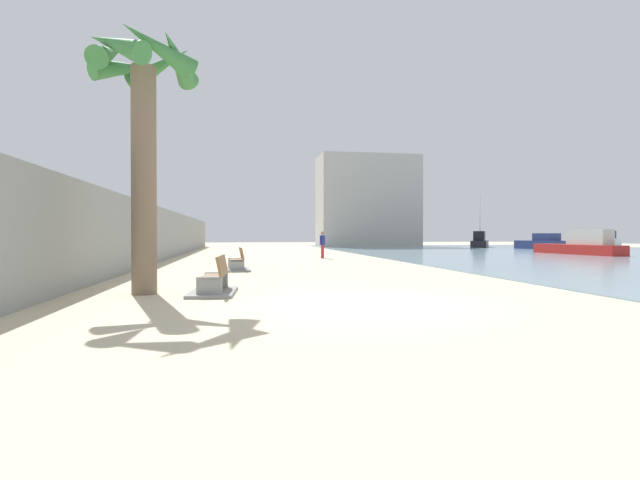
% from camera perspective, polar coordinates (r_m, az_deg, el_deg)
% --- Properties ---
extents(ground_plane, '(120.00, 120.00, 0.00)m').
position_cam_1_polar(ground_plane, '(28.07, -3.98, -2.41)').
color(ground_plane, beige).
extents(seawall, '(0.80, 64.00, 3.03)m').
position_cam_1_polar(seawall, '(28.30, -19.28, 0.64)').
color(seawall, gray).
rests_on(seawall, ground).
extents(water_bay, '(36.00, 68.00, 0.04)m').
position_cam_1_polar(water_bay, '(38.67, 34.19, -1.65)').
color(water_bay, '#7A99A8').
rests_on(water_bay, ground).
extents(palm_tree, '(2.94, 3.02, 6.75)m').
position_cam_1_polar(palm_tree, '(13.18, -20.75, 15.06)').
color(palm_tree, '#7A6651').
rests_on(palm_tree, ground).
extents(bench_near, '(1.25, 2.17, 0.98)m').
position_cam_1_polar(bench_near, '(12.39, -12.71, -5.30)').
color(bench_near, gray).
rests_on(bench_near, ground).
extents(bench_far, '(1.22, 2.16, 0.98)m').
position_cam_1_polar(bench_far, '(20.10, -10.08, -2.99)').
color(bench_far, gray).
rests_on(bench_far, ground).
extents(person_walking, '(0.41, 0.39, 1.72)m').
position_cam_1_polar(person_walking, '(29.68, 0.30, -0.30)').
color(person_walking, '#B22D33').
rests_on(person_walking, ground).
extents(boat_far_right, '(4.73, 6.26, 6.12)m').
position_cam_1_polar(boat_far_right, '(56.85, 18.81, -0.15)').
color(boat_far_right, black).
rests_on(boat_far_right, water_bay).
extents(boat_far_left, '(2.32, 7.50, 1.84)m').
position_cam_1_polar(boat_far_left, '(39.60, 29.10, -0.58)').
color(boat_far_left, red).
rests_on(boat_far_left, water_bay).
extents(boat_outer, '(3.53, 4.97, 1.86)m').
position_cam_1_polar(boat_outer, '(60.03, 31.17, -0.14)').
color(boat_outer, white).
rests_on(boat_outer, water_bay).
extents(boat_distant, '(3.50, 5.04, 1.58)m').
position_cam_1_polar(boat_distant, '(52.23, 25.32, -0.35)').
color(boat_distant, navy).
rests_on(boat_distant, water_bay).
extents(harbor_building, '(12.00, 6.00, 11.04)m').
position_cam_1_polar(harbor_building, '(58.10, 5.78, 4.64)').
color(harbor_building, '#ADAAA3').
rests_on(harbor_building, ground).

